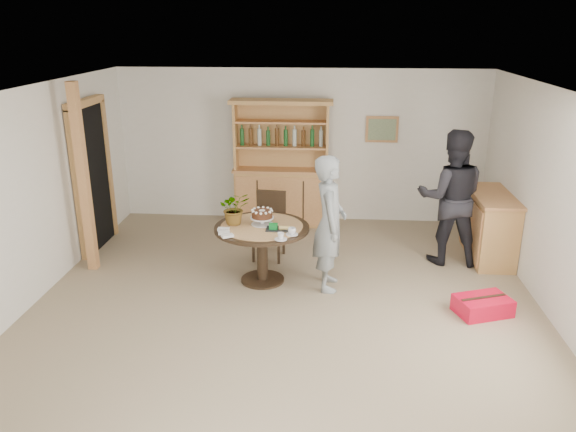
# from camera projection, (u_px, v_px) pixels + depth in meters

# --- Properties ---
(ground) EXTENTS (7.00, 7.00, 0.00)m
(ground) POSITION_uv_depth(u_px,v_px,m) (283.00, 319.00, 6.34)
(ground) COLOR tan
(ground) RESTS_ON ground
(room_shell) EXTENTS (6.04, 7.04, 2.52)m
(room_shell) POSITION_uv_depth(u_px,v_px,m) (283.00, 170.00, 5.78)
(room_shell) COLOR white
(room_shell) RESTS_ON ground
(doorway) EXTENTS (0.13, 1.10, 2.18)m
(doorway) POSITION_uv_depth(u_px,v_px,m) (92.00, 174.00, 8.08)
(doorway) COLOR black
(doorway) RESTS_ON ground
(pine_post) EXTENTS (0.12, 0.12, 2.50)m
(pine_post) POSITION_uv_depth(u_px,v_px,m) (83.00, 180.00, 7.26)
(pine_post) COLOR tan
(pine_post) RESTS_ON ground
(hutch) EXTENTS (1.62, 0.54, 2.04)m
(hutch) POSITION_uv_depth(u_px,v_px,m) (282.00, 183.00, 9.19)
(hutch) COLOR tan
(hutch) RESTS_ON ground
(sideboard) EXTENTS (0.54, 1.26, 0.94)m
(sideboard) POSITION_uv_depth(u_px,v_px,m) (489.00, 226.00, 7.87)
(sideboard) COLOR tan
(sideboard) RESTS_ON ground
(dining_table) EXTENTS (1.20, 1.20, 0.76)m
(dining_table) POSITION_uv_depth(u_px,v_px,m) (262.00, 237.00, 7.10)
(dining_table) COLOR black
(dining_table) RESTS_ON ground
(dining_chair) EXTENTS (0.46, 0.46, 0.95)m
(dining_chair) POSITION_uv_depth(u_px,v_px,m) (270.00, 221.00, 7.90)
(dining_chair) COLOR black
(dining_chair) RESTS_ON ground
(birthday_cake) EXTENTS (0.30, 0.30, 0.20)m
(birthday_cake) POSITION_uv_depth(u_px,v_px,m) (262.00, 215.00, 7.06)
(birthday_cake) COLOR white
(birthday_cake) RESTS_ON dining_table
(flower_vase) EXTENTS (0.47, 0.44, 0.42)m
(flower_vase) POSITION_uv_depth(u_px,v_px,m) (234.00, 208.00, 7.05)
(flower_vase) COLOR #3F7233
(flower_vase) RESTS_ON dining_table
(gift_tray) EXTENTS (0.30, 0.20, 0.08)m
(gift_tray) POSITION_uv_depth(u_px,v_px,m) (278.00, 228.00, 6.91)
(gift_tray) COLOR black
(gift_tray) RESTS_ON dining_table
(coffee_cup_a) EXTENTS (0.15, 0.15, 0.09)m
(coffee_cup_a) POSITION_uv_depth(u_px,v_px,m) (292.00, 232.00, 6.74)
(coffee_cup_a) COLOR white
(coffee_cup_a) RESTS_ON dining_table
(coffee_cup_b) EXTENTS (0.15, 0.15, 0.08)m
(coffee_cup_b) POSITION_uv_depth(u_px,v_px,m) (281.00, 237.00, 6.59)
(coffee_cup_b) COLOR white
(coffee_cup_b) RESTS_ON dining_table
(napkins) EXTENTS (0.24, 0.33, 0.03)m
(napkins) POSITION_uv_depth(u_px,v_px,m) (225.00, 233.00, 6.78)
(napkins) COLOR white
(napkins) RESTS_ON dining_table
(teen_boy) EXTENTS (0.42, 0.63, 1.70)m
(teen_boy) POSITION_uv_depth(u_px,v_px,m) (330.00, 223.00, 6.86)
(teen_boy) COLOR gray
(teen_boy) RESTS_ON ground
(adult_person) EXTENTS (0.96, 0.77, 1.86)m
(adult_person) POSITION_uv_depth(u_px,v_px,m) (451.00, 198.00, 7.60)
(adult_person) COLOR black
(adult_person) RESTS_ON ground
(red_suitcase) EXTENTS (0.70, 0.58, 0.21)m
(red_suitcase) POSITION_uv_depth(u_px,v_px,m) (483.00, 305.00, 6.44)
(red_suitcase) COLOR red
(red_suitcase) RESTS_ON ground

